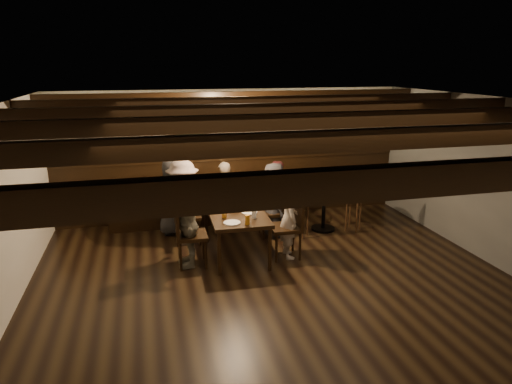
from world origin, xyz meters
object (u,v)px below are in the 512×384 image
object	(u,v)px
person_bench_left	(173,196)
person_left_far	(188,224)
dining_table	(234,211)
person_bench_right	(275,194)
chair_left_far	(191,246)
person_left_near	(184,202)
chair_right_far	(286,238)
person_right_near	(274,200)
person_right_far	(289,218)
person_bench_centre	(224,195)
chair_left_near	(186,225)
bar_stool_left	(301,215)
bar_stool_right	(354,210)
chair_right_near	(272,221)
high_top_table	(324,194)

from	to	relation	value
person_bench_left	person_left_far	world-z (taller)	person_bench_left
dining_table	person_bench_right	distance (m)	1.27
dining_table	person_left_far	world-z (taller)	person_left_far
dining_table	chair_left_far	size ratio (longest dim) A/B	1.94
chair_left_far	person_left_near	distance (m)	0.99
chair_right_far	person_bench_left	world-z (taller)	person_bench_left
chair_right_far	person_left_near	distance (m)	1.77
person_bench_left	person_left_far	bearing A→B (deg)	96.34
person_left_far	person_right_near	bearing A→B (deg)	120.96
person_bench_right	person_right_far	world-z (taller)	person_right_far
person_bench_left	person_bench_centre	world-z (taller)	person_bench_left
chair_left_near	bar_stool_left	world-z (taller)	bar_stool_left
person_right_near	person_right_far	distance (m)	0.90
person_bench_left	person_right_far	distance (m)	2.13
person_bench_left	bar_stool_right	world-z (taller)	person_bench_left
chair_left_near	person_left_near	world-z (taller)	person_left_near
chair_left_far	person_bench_left	distance (m)	1.41
person_bench_centre	person_bench_right	bearing A→B (deg)	170.54
chair_right_near	person_bench_left	size ratio (longest dim) A/B	0.64
person_left_near	person_right_near	world-z (taller)	person_left_near
chair_left_near	person_left_far	xyz separation A→B (m)	(-0.06, -0.90, 0.35)
chair_right_near	person_left_far	world-z (taller)	person_left_far
bar_stool_right	person_bench_right	bearing A→B (deg)	167.72
chair_right_far	bar_stool_left	size ratio (longest dim) A/B	0.96
chair_right_near	person_bench_centre	xyz separation A→B (m)	(-0.70, 0.62, 0.34)
person_bench_centre	person_bench_right	size ratio (longest dim) A/B	1.00
chair_right_near	person_left_near	size ratio (longest dim) A/B	0.62
person_bench_left	person_left_far	distance (m)	1.36
person_left_far	bar_stool_left	bearing A→B (deg)	111.37
person_bench_centre	person_left_far	world-z (taller)	person_left_far
chair_left_near	high_top_table	size ratio (longest dim) A/B	0.94
person_bench_centre	person_right_far	world-z (taller)	person_right_far
chair_left_far	person_bench_right	xyz separation A→B (m)	(1.66, 1.30, 0.31)
person_bench_centre	bar_stool_right	bearing A→B (deg)	163.12
chair_right_far	person_right_far	distance (m)	0.31
chair_left_far	person_right_far	bearing A→B (deg)	90.00
chair_left_near	bar_stool_right	world-z (taller)	bar_stool_right
person_right_far	bar_stool_right	xyz separation A→B (m)	(1.46, 0.79, -0.23)
chair_left_near	chair_right_near	xyz separation A→B (m)	(1.44, -0.04, -0.03)
person_bench_right	person_right_far	distance (m)	1.36
person_right_near	high_top_table	bearing A→B (deg)	-85.21
chair_right_far	bar_stool_right	xyz separation A→B (m)	(1.49, 0.79, 0.08)
dining_table	person_left_near	bearing A→B (deg)	149.04
person_bench_right	person_left_near	world-z (taller)	person_left_near
chair_right_far	person_right_far	size ratio (longest dim) A/B	0.80
person_bench_left	bar_stool_left	size ratio (longest dim) A/B	1.32
chair_left_far	person_right_far	world-z (taller)	person_right_far
chair_left_near	person_bench_centre	distance (m)	0.99
chair_left_near	person_left_far	size ratio (longest dim) A/B	0.74
chair_right_far	person_bench_left	size ratio (longest dim) A/B	0.73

